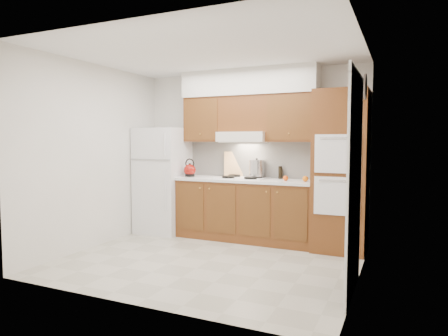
% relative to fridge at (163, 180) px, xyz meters
% --- Properties ---
extents(floor, '(3.60, 3.60, 0.00)m').
position_rel_fridge_xyz_m(floor, '(1.41, -1.14, -0.86)').
color(floor, '#BCB7A5').
rests_on(floor, ground).
extents(ceiling, '(3.60, 3.60, 0.00)m').
position_rel_fridge_xyz_m(ceiling, '(1.41, -1.14, 1.74)').
color(ceiling, white).
rests_on(ceiling, wall_back).
extents(wall_back, '(3.60, 0.02, 2.60)m').
position_rel_fridge_xyz_m(wall_back, '(1.41, 0.36, 0.44)').
color(wall_back, white).
rests_on(wall_back, floor).
extents(wall_left, '(0.02, 3.00, 2.60)m').
position_rel_fridge_xyz_m(wall_left, '(-0.40, -1.14, 0.44)').
color(wall_left, white).
rests_on(wall_left, floor).
extents(wall_right, '(0.02, 3.00, 2.60)m').
position_rel_fridge_xyz_m(wall_right, '(3.21, -1.14, 0.44)').
color(wall_right, white).
rests_on(wall_right, floor).
extents(fridge, '(0.75, 0.72, 1.72)m').
position_rel_fridge_xyz_m(fridge, '(0.00, 0.00, 0.00)').
color(fridge, white).
rests_on(fridge, floor).
extents(base_cabinets, '(2.11, 0.60, 0.90)m').
position_rel_fridge_xyz_m(base_cabinets, '(1.43, 0.06, -0.41)').
color(base_cabinets, brown).
rests_on(base_cabinets, floor).
extents(countertop, '(2.13, 0.62, 0.04)m').
position_rel_fridge_xyz_m(countertop, '(1.43, 0.05, 0.06)').
color(countertop, white).
rests_on(countertop, base_cabinets).
extents(backsplash, '(2.11, 0.03, 0.56)m').
position_rel_fridge_xyz_m(backsplash, '(1.43, 0.34, 0.36)').
color(backsplash, white).
rests_on(backsplash, countertop).
extents(oven_cabinet, '(0.70, 0.65, 2.20)m').
position_rel_fridge_xyz_m(oven_cabinet, '(2.85, 0.03, 0.24)').
color(oven_cabinet, brown).
rests_on(oven_cabinet, floor).
extents(upper_cab_left, '(0.63, 0.33, 0.70)m').
position_rel_fridge_xyz_m(upper_cab_left, '(0.69, 0.19, 0.99)').
color(upper_cab_left, brown).
rests_on(upper_cab_left, wall_back).
extents(upper_cab_right, '(0.73, 0.33, 0.70)m').
position_rel_fridge_xyz_m(upper_cab_right, '(2.12, 0.19, 0.99)').
color(upper_cab_right, brown).
rests_on(upper_cab_right, wall_back).
extents(range_hood, '(0.75, 0.45, 0.15)m').
position_rel_fridge_xyz_m(range_hood, '(1.38, 0.13, 0.71)').
color(range_hood, silver).
rests_on(range_hood, wall_back).
extents(upper_cab_over_hood, '(0.75, 0.33, 0.55)m').
position_rel_fridge_xyz_m(upper_cab_over_hood, '(1.38, 0.19, 1.06)').
color(upper_cab_over_hood, brown).
rests_on(upper_cab_over_hood, range_hood).
extents(soffit, '(2.13, 0.36, 0.40)m').
position_rel_fridge_xyz_m(soffit, '(1.43, 0.18, 1.54)').
color(soffit, silver).
rests_on(soffit, wall_back).
extents(cooktop, '(0.74, 0.50, 0.01)m').
position_rel_fridge_xyz_m(cooktop, '(1.38, 0.07, 0.09)').
color(cooktop, white).
rests_on(cooktop, countertop).
extents(doorway, '(0.02, 0.90, 2.10)m').
position_rel_fridge_xyz_m(doorway, '(3.19, -1.49, 0.19)').
color(doorway, black).
rests_on(doorway, floor).
extents(wall_clock, '(0.02, 0.30, 0.30)m').
position_rel_fridge_xyz_m(wall_clock, '(3.19, -0.59, 1.29)').
color(wall_clock, '#3F3833').
rests_on(wall_clock, wall_right).
extents(kettle, '(0.25, 0.25, 0.19)m').
position_rel_fridge_xyz_m(kettle, '(0.51, -0.02, 0.19)').
color(kettle, maroon).
rests_on(kettle, countertop).
extents(cutting_board, '(0.32, 0.21, 0.40)m').
position_rel_fridge_xyz_m(cutting_board, '(1.14, 0.31, 0.28)').
color(cutting_board, tan).
rests_on(cutting_board, countertop).
extents(stock_pot, '(0.27, 0.27, 0.24)m').
position_rel_fridge_xyz_m(stock_pot, '(1.56, 0.21, 0.23)').
color(stock_pot, silver).
rests_on(stock_pot, cooktop).
extents(condiment_a, '(0.06, 0.06, 0.19)m').
position_rel_fridge_xyz_m(condiment_a, '(1.92, 0.27, 0.18)').
color(condiment_a, black).
rests_on(condiment_a, countertop).
extents(condiment_b, '(0.06, 0.06, 0.17)m').
position_rel_fridge_xyz_m(condiment_b, '(1.94, 0.24, 0.16)').
color(condiment_b, black).
rests_on(condiment_b, countertop).
extents(condiment_c, '(0.06, 0.06, 0.15)m').
position_rel_fridge_xyz_m(condiment_c, '(1.92, 0.30, 0.15)').
color(condiment_c, black).
rests_on(condiment_c, countertop).
extents(orange_near, '(0.11, 0.11, 0.08)m').
position_rel_fridge_xyz_m(orange_near, '(2.37, -0.00, 0.12)').
color(orange_near, '#F05A0C').
rests_on(orange_near, countertop).
extents(orange_far, '(0.10, 0.10, 0.08)m').
position_rel_fridge_xyz_m(orange_far, '(2.09, -0.02, 0.12)').
color(orange_far, '#F55D0C').
rests_on(orange_far, countertop).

